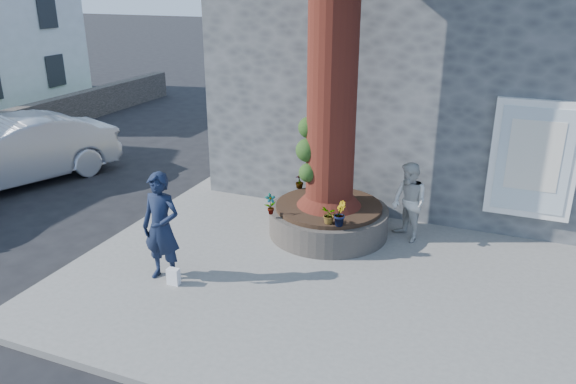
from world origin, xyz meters
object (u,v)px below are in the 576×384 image
at_px(man, 161,227).
at_px(woman, 409,202).
at_px(car_silver, 14,152).
at_px(planter, 328,219).

height_order(man, woman, man).
xyz_separation_m(woman, car_silver, (-9.60, -0.23, -0.07)).
distance_m(woman, car_silver, 9.60).
height_order(planter, man, man).
xyz_separation_m(man, car_silver, (-6.18, 2.77, -0.23)).
distance_m(planter, man, 3.38).
relative_size(woman, car_silver, 0.31).
xyz_separation_m(man, woman, (3.42, 3.00, -0.16)).
bearing_deg(man, car_silver, 155.22).
distance_m(planter, car_silver, 8.14).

